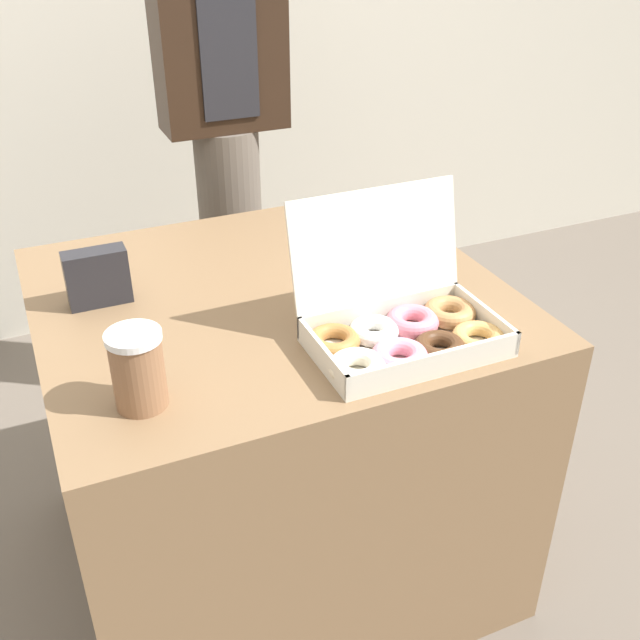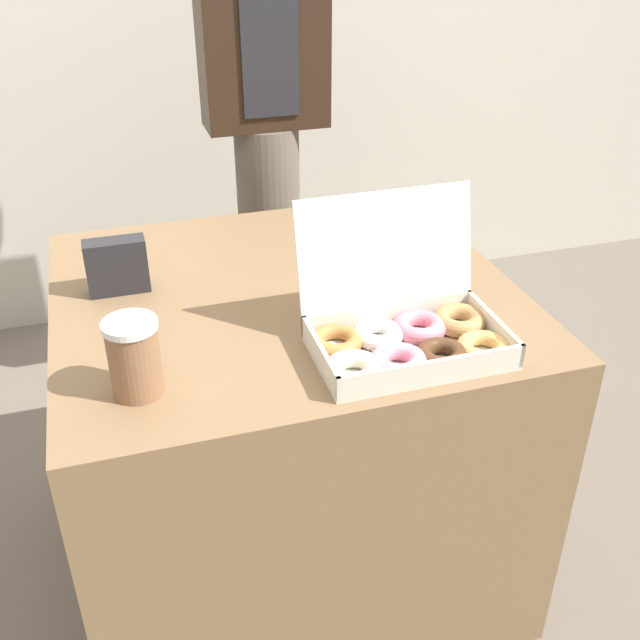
% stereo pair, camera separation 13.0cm
% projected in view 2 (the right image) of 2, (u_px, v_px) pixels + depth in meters
% --- Properties ---
extents(ground_plane, '(14.00, 14.00, 0.00)m').
position_uv_depth(ground_plane, '(292.00, 545.00, 1.95)').
color(ground_plane, '#665B51').
extents(table, '(0.95, 0.87, 0.76)m').
position_uv_depth(table, '(289.00, 431.00, 1.76)').
color(table, brown).
rests_on(table, ground_plane).
extents(donut_box, '(0.39, 0.28, 0.26)m').
position_uv_depth(donut_box, '(406.00, 333.00, 1.35)').
color(donut_box, silver).
rests_on(donut_box, table).
extents(coffee_cup, '(0.09, 0.09, 0.14)m').
position_uv_depth(coffee_cup, '(134.00, 357.00, 1.22)').
color(coffee_cup, '#8C6042').
rests_on(coffee_cup, table).
extents(napkin_holder, '(0.12, 0.05, 0.12)m').
position_uv_depth(napkin_holder, '(117.00, 266.00, 1.53)').
color(napkin_holder, '#232328').
rests_on(napkin_holder, table).
extents(person_customer, '(0.34, 0.22, 1.70)m').
position_uv_depth(person_customer, '(265.00, 93.00, 2.07)').
color(person_customer, '#665B51').
rests_on(person_customer, ground_plane).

